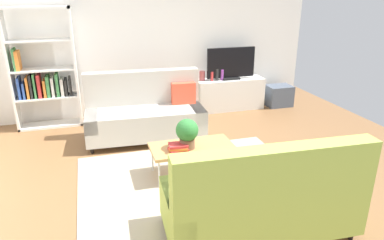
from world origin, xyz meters
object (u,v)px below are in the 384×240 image
tv_console (229,94)px  bottle_2 (222,75)px  couch_beige (146,113)px  couch_green (261,198)px  coffee_table (192,148)px  table_book_0 (178,149)px  storage_trunk (279,96)px  vase_0 (202,76)px  bottle_1 (217,75)px  potted_plant (187,132)px  bookshelf (43,74)px  bottle_0 (212,76)px  tv (231,64)px

tv_console → bottle_2: bearing=-168.1°
couch_beige → couch_green: same height
couch_green → coffee_table: bearing=104.5°
table_book_0 → bottle_2: bearing=58.2°
storage_trunk → bottle_2: (-1.29, 0.06, 0.53)m
vase_0 → bottle_2: (0.39, -0.09, 0.01)m
table_book_0 → bottle_1: bearing=60.0°
table_book_0 → bottle_2: (1.56, 2.51, 0.31)m
coffee_table → potted_plant: potted_plant is taller
bookshelf → storage_trunk: bookshelf is taller
table_book_0 → bottle_0: 2.86m
potted_plant → couch_green: bearing=-75.2°
bottle_0 → tv: bearing=2.8°
coffee_table → table_book_0: (-0.21, -0.09, 0.04)m
tv_console → bottle_0: (-0.41, -0.04, 0.41)m
potted_plant → bottle_2: bottle_2 is taller
bottle_0 → bottle_1: bearing=0.0°
bottle_1 → potted_plant: bearing=-118.1°
bookshelf → bottle_0: 3.13m
bottle_1 → storage_trunk: bearing=-2.5°
couch_green → bottle_2: 4.00m
coffee_table → storage_trunk: (2.63, 2.36, -0.17)m
coffee_table → bottle_0: size_ratio=6.05×
couch_green → storage_trunk: (2.35, 3.78, -0.22)m
couch_green → potted_plant: 1.44m
coffee_table → bottle_0: (1.13, 2.42, 0.34)m
table_book_0 → storage_trunk: bearing=40.7°
table_book_0 → bottle_0: (1.34, 2.51, 0.30)m
bottle_0 → vase_0: bearing=152.7°
tv → couch_beige: bearing=-151.9°
couch_green → table_book_0: 1.42m
storage_trunk → bottle_1: bearing=177.5°
tv → table_book_0: (-1.75, -2.53, -0.52)m
coffee_table → bottle_0: bearing=65.0°
couch_beige → storage_trunk: couch_beige is taller
couch_green → bookshelf: size_ratio=0.93×
couch_beige → bottle_2: (1.73, 1.00, 0.31)m
couch_green → bottle_2: couch_green is taller
tv → bookshelf: size_ratio=0.48×
couch_green → potted_plant: bearing=108.1°
couch_green → storage_trunk: couch_green is taller
coffee_table → bottle_2: 2.79m
tv_console → couch_green: bearing=-107.9°
couch_beige → tv_console: 2.18m
tv → bottle_0: size_ratio=5.50×
couch_beige → table_book_0: couch_beige is taller
tv → bookshelf: bearing=179.3°
bottle_1 → coffee_table: bearing=-117.0°
tv → bottle_0: tv is taller
coffee_table → tv_console: 2.90m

